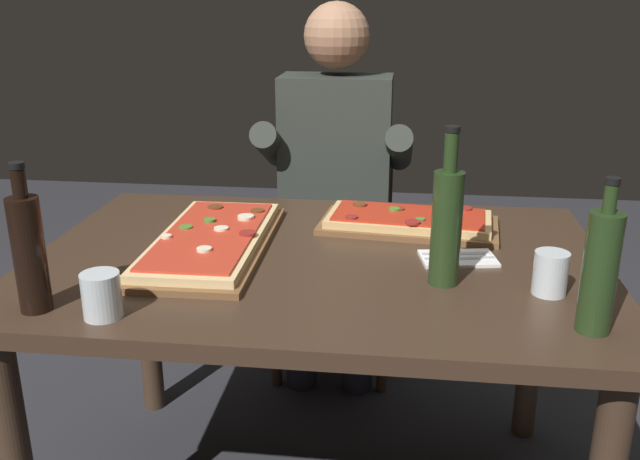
% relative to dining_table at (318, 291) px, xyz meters
% --- Properties ---
extents(dining_table, '(1.40, 0.96, 0.74)m').
position_rel_dining_table_xyz_m(dining_table, '(0.00, 0.00, 0.00)').
color(dining_table, '#3D2B1E').
rests_on(dining_table, ground_plane).
extents(pizza_rectangular_front, '(0.50, 0.28, 0.05)m').
position_rel_dining_table_xyz_m(pizza_rectangular_front, '(0.22, 0.24, 0.11)').
color(pizza_rectangular_front, brown).
rests_on(pizza_rectangular_front, dining_table).
extents(pizza_rectangular_left, '(0.29, 0.61, 0.05)m').
position_rel_dining_table_xyz_m(pizza_rectangular_left, '(-0.28, 0.02, 0.12)').
color(pizza_rectangular_left, brown).
rests_on(pizza_rectangular_left, dining_table).
extents(wine_bottle_dark, '(0.06, 0.06, 0.31)m').
position_rel_dining_table_xyz_m(wine_bottle_dark, '(-0.53, -0.37, 0.22)').
color(wine_bottle_dark, black).
rests_on(wine_bottle_dark, dining_table).
extents(oil_bottle_amber, '(0.07, 0.07, 0.35)m').
position_rel_dining_table_xyz_m(oil_bottle_amber, '(0.30, -0.13, 0.24)').
color(oil_bottle_amber, '#233819').
rests_on(oil_bottle_amber, dining_table).
extents(vinegar_bottle_green, '(0.07, 0.07, 0.30)m').
position_rel_dining_table_xyz_m(vinegar_bottle_green, '(0.58, -0.33, 0.22)').
color(vinegar_bottle_green, '#233819').
rests_on(vinegar_bottle_green, dining_table).
extents(tumbler_near_camera, '(0.07, 0.07, 0.09)m').
position_rel_dining_table_xyz_m(tumbler_near_camera, '(0.52, -0.16, 0.14)').
color(tumbler_near_camera, silver).
rests_on(tumbler_near_camera, dining_table).
extents(tumbler_far_side, '(0.08, 0.08, 0.09)m').
position_rel_dining_table_xyz_m(tumbler_far_side, '(-0.38, -0.39, 0.14)').
color(tumbler_far_side, silver).
rests_on(tumbler_far_side, dining_table).
extents(napkin_cutlery_set, '(0.20, 0.14, 0.01)m').
position_rel_dining_table_xyz_m(napkin_cutlery_set, '(0.34, 0.01, 0.10)').
color(napkin_cutlery_set, white).
rests_on(napkin_cutlery_set, dining_table).
extents(diner_chair, '(0.44, 0.44, 0.87)m').
position_rel_dining_table_xyz_m(diner_chair, '(-0.04, 0.86, -0.16)').
color(diner_chair, '#3D2B1E').
rests_on(diner_chair, ground_plane).
extents(seated_diner, '(0.53, 0.41, 1.33)m').
position_rel_dining_table_xyz_m(seated_diner, '(-0.04, 0.74, 0.10)').
color(seated_diner, '#23232D').
rests_on(seated_diner, ground_plane).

